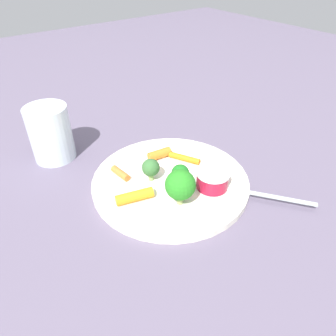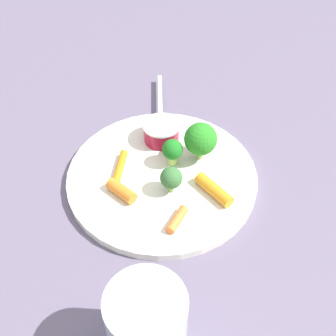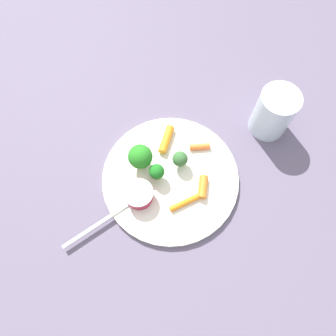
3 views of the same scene
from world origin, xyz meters
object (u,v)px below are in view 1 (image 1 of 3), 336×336
sauce_cup (213,179)px  carrot_stick_3 (120,173)px  plate (170,181)px  carrot_stick_2 (135,196)px  broccoli_floret_0 (180,185)px  drinking_glass (51,133)px  carrot_stick_1 (159,154)px  broccoli_floret_2 (180,174)px  broccoli_floret_1 (151,168)px  fork (255,193)px  carrot_stick_0 (184,158)px

sauce_cup → carrot_stick_3: 0.16m
plate → carrot_stick_2: (0.01, -0.08, 0.01)m
plate → broccoli_floret_0: (0.06, -0.03, 0.04)m
drinking_glass → broccoli_floret_0: bearing=21.0°
carrot_stick_1 → broccoli_floret_0: bearing=-21.9°
sauce_cup → broccoli_floret_2: broccoli_floret_2 is taller
broccoli_floret_1 → broccoli_floret_2: bearing=31.7°
plate → broccoli_floret_1: size_ratio=6.59×
plate → fork: 0.14m
sauce_cup → carrot_stick_3: (-0.12, -0.11, -0.01)m
broccoli_floret_1 → carrot_stick_0: size_ratio=0.68×
drinking_glass → fork: bearing=33.4°
sauce_cup → drinking_glass: drinking_glass is taller
broccoli_floret_2 → carrot_stick_2: broccoli_floret_2 is taller
sauce_cup → fork: size_ratio=0.36×
broccoli_floret_1 → carrot_stick_1: broccoli_floret_1 is taller
carrot_stick_1 → plate: bearing=-19.6°
broccoli_floret_1 → broccoli_floret_2: size_ratio=0.97×
carrot_stick_0 → broccoli_floret_1: bearing=-83.3°
carrot_stick_1 → carrot_stick_3: size_ratio=1.08×
carrot_stick_2 → carrot_stick_3: 0.07m
fork → drinking_glass: bearing=-146.6°
drinking_glass → plate: bearing=31.8°
carrot_stick_3 → fork: size_ratio=0.26×
carrot_stick_0 → carrot_stick_2: bearing=-74.3°
carrot_stick_1 → drinking_glass: (-0.14, -0.15, 0.03)m
broccoli_floret_2 → carrot_stick_0: 0.08m
plate → drinking_glass: bearing=-148.2°
fork → broccoli_floret_2: bearing=-136.4°
fork → broccoli_floret_0: bearing=-117.4°
plate → fork: size_ratio=1.75×
carrot_stick_1 → carrot_stick_3: bearing=-87.1°
sauce_cup → broccoli_floret_1: broccoli_floret_1 is taller
carrot_stick_0 → carrot_stick_3: carrot_stick_3 is taller
carrot_stick_0 → broccoli_floret_2: bearing=-45.5°
sauce_cup → carrot_stick_1: size_ratio=1.27×
broccoli_floret_2 → carrot_stick_0: size_ratio=0.70×
carrot_stick_1 → fork: (0.18, 0.06, -0.01)m
broccoli_floret_0 → carrot_stick_3: (-0.11, -0.04, -0.03)m
sauce_cup → broccoli_floret_2: bearing=-127.0°
carrot_stick_0 → carrot_stick_2: 0.14m
sauce_cup → broccoli_floret_2: size_ratio=1.31×
plate → drinking_glass: drinking_glass is taller
sauce_cup → fork: (0.06, 0.04, -0.01)m
carrot_stick_0 → carrot_stick_3: (-0.03, -0.12, 0.00)m
carrot_stick_1 → carrot_stick_2: 0.12m
broccoli_floret_2 → carrot_stick_3: size_ratio=1.04×
carrot_stick_0 → carrot_stick_2: (0.04, -0.13, 0.00)m
fork → carrot_stick_0: bearing=-168.0°
sauce_cup → carrot_stick_2: sauce_cup is taller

